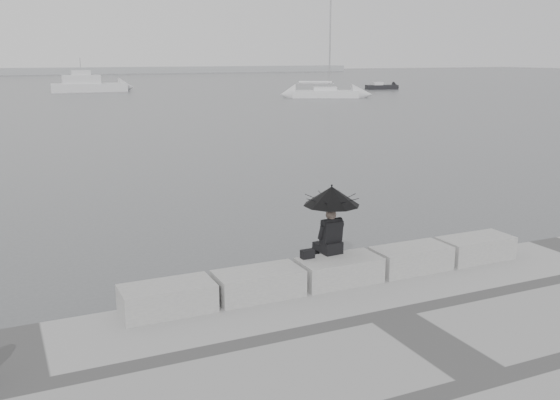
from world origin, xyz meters
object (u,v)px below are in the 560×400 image
seated_person (332,204)px  small_motorboat (382,87)px  motor_cruiser (89,85)px  sailboat_right (325,93)px

seated_person → small_motorboat: 79.04m
seated_person → motor_cruiser: bearing=82.0°
seated_person → motor_cruiser: 76.15m
seated_person → motor_cruiser: size_ratio=0.14×
seated_person → sailboat_right: 60.61m
sailboat_right → seated_person: bearing=-94.1°
seated_person → small_motorboat: bearing=52.1°
seated_person → small_motorboat: seated_person is taller
seated_person → sailboat_right: bearing=58.0°
seated_person → small_motorboat: (44.85, 65.06, -1.67)m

